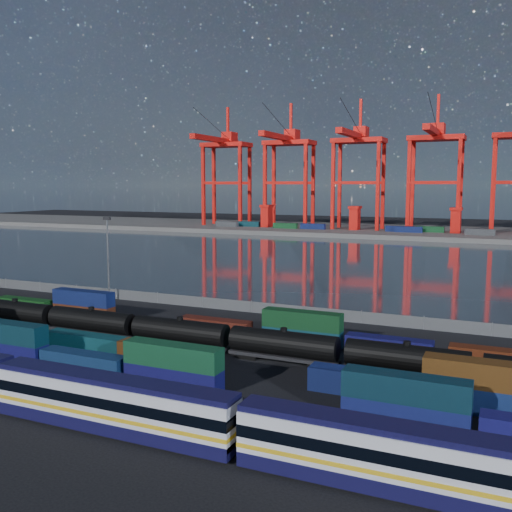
% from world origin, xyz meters
% --- Properties ---
extents(ground, '(700.00, 700.00, 0.00)m').
position_xyz_m(ground, '(0.00, 0.00, 0.00)').
color(ground, black).
rests_on(ground, ground).
extents(harbor_water, '(700.00, 700.00, 0.00)m').
position_xyz_m(harbor_water, '(0.00, 105.00, 0.01)').
color(harbor_water, '#2C3740').
rests_on(harbor_water, ground).
extents(far_quay, '(700.00, 70.00, 2.00)m').
position_xyz_m(far_quay, '(0.00, 210.00, 1.00)').
color(far_quay, '#514F4C').
rests_on(far_quay, ground).
extents(passenger_train, '(77.14, 3.10, 5.32)m').
position_xyz_m(passenger_train, '(9.13, -22.87, 2.68)').
color(passenger_train, silver).
rests_on(passenger_train, ground).
extents(container_row_south, '(139.93, 2.40, 5.11)m').
position_xyz_m(container_row_south, '(-2.19, -10.65, 2.24)').
color(container_row_south, '#36383B').
rests_on(container_row_south, ground).
extents(container_row_mid, '(141.69, 2.50, 5.32)m').
position_xyz_m(container_row_mid, '(-15.20, -3.96, 1.94)').
color(container_row_mid, '#3E4043').
rests_on(container_row_mid, ground).
extents(container_row_north, '(141.27, 2.34, 4.99)m').
position_xyz_m(container_row_north, '(-9.95, 11.60, 1.66)').
color(container_row_north, navy).
rests_on(container_row_north, ground).
extents(tanker_string, '(107.81, 3.18, 4.55)m').
position_xyz_m(tanker_string, '(0.34, 3.23, 2.28)').
color(tanker_string, black).
rests_on(tanker_string, ground).
extents(waterfront_fence, '(160.12, 0.12, 2.20)m').
position_xyz_m(waterfront_fence, '(-0.00, 28.00, 1.00)').
color(waterfront_fence, '#595B5E').
rests_on(waterfront_fence, ground).
extents(yard_light_mast, '(1.60, 0.40, 16.60)m').
position_xyz_m(yard_light_mast, '(-30.00, 26.00, 9.30)').
color(yard_light_mast, slate).
rests_on(yard_light_mast, ground).
extents(gantry_cranes, '(199.21, 46.47, 62.93)m').
position_xyz_m(gantry_cranes, '(-7.50, 203.33, 38.58)').
color(gantry_cranes, red).
rests_on(gantry_cranes, ground).
extents(quay_containers, '(172.58, 10.99, 2.60)m').
position_xyz_m(quay_containers, '(-11.00, 195.46, 3.30)').
color(quay_containers, navy).
rests_on(quay_containers, far_quay).
extents(straddle_carriers, '(140.00, 7.00, 11.10)m').
position_xyz_m(straddle_carriers, '(-2.50, 200.00, 7.82)').
color(straddle_carriers, red).
rests_on(straddle_carriers, far_quay).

